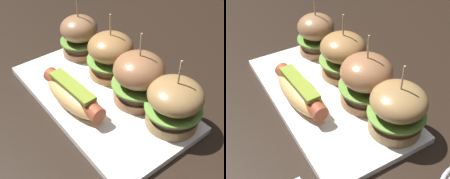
# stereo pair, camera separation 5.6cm
# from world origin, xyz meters

# --- Properties ---
(ground_plane) EXTENTS (3.00, 3.00, 0.00)m
(ground_plane) POSITION_xyz_m (0.00, 0.00, 0.00)
(ground_plane) COLOR black
(platter_main) EXTENTS (0.39, 0.21, 0.01)m
(platter_main) POSITION_xyz_m (0.00, 0.00, 0.01)
(platter_main) COLOR white
(platter_main) RESTS_ON ground
(hot_dog) EXTENTS (0.16, 0.07, 0.05)m
(hot_dog) POSITION_xyz_m (-0.01, -0.06, 0.04)
(hot_dog) COLOR tan
(hot_dog) RESTS_ON platter_main
(slider_far_left) EXTENTS (0.09, 0.09, 0.14)m
(slider_far_left) POSITION_xyz_m (-0.15, 0.05, 0.06)
(slider_far_left) COLOR #926644
(slider_far_left) RESTS_ON platter_main
(slider_center_left) EXTENTS (0.10, 0.10, 0.14)m
(slider_center_left) POSITION_xyz_m (-0.04, 0.06, 0.06)
(slider_center_left) COLOR #9E703F
(slider_center_left) RESTS_ON platter_main
(slider_center_right) EXTENTS (0.10, 0.10, 0.15)m
(slider_center_right) POSITION_xyz_m (0.05, 0.05, 0.07)
(slider_center_right) COLOR #98633F
(slider_center_right) RESTS_ON platter_main
(slider_far_right) EXTENTS (0.10, 0.10, 0.14)m
(slider_far_right) POSITION_xyz_m (0.14, 0.06, 0.06)
(slider_far_right) COLOR #987344
(slider_far_right) RESTS_ON platter_main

